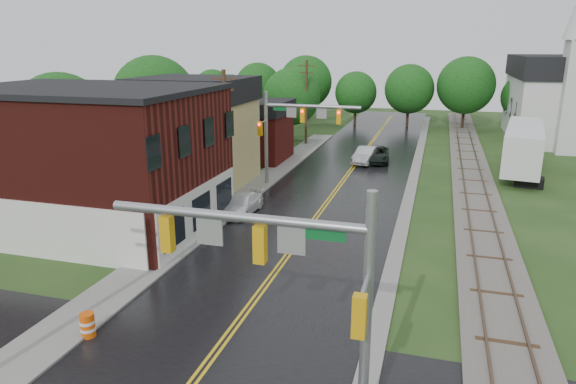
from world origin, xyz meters
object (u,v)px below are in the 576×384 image
at_px(tree_left_b, 156,100).
at_px(tree_left_c, 231,105).
at_px(pickup_white, 242,204).
at_px(traffic_signal_near, 287,266).
at_px(tree_left_e, 293,98).
at_px(brick_building, 89,158).
at_px(construction_barrel, 88,325).
at_px(church, 564,89).
at_px(suv_dark, 376,155).
at_px(semi_trailer, 523,146).
at_px(tree_left_a, 62,121).
at_px(utility_pole_c, 306,101).
at_px(traffic_signal_far, 293,122).
at_px(utility_pole_b, 226,134).
at_px(sedan_silver, 366,155).

height_order(tree_left_b, tree_left_c, tree_left_b).
bearing_deg(pickup_white, tree_left_b, 138.56).
height_order(traffic_signal_near, tree_left_e, tree_left_e).
height_order(brick_building, construction_barrel, brick_building).
bearing_deg(tree_left_e, church, 15.20).
distance_m(tree_left_b, tree_left_c, 9.03).
xyz_separation_m(traffic_signal_near, suv_dark, (-1.80, 35.38, -4.26)).
relative_size(pickup_white, semi_trailer, 0.33).
height_order(tree_left_a, construction_barrel, tree_left_a).
distance_m(brick_building, tree_left_a, 10.14).
xyz_separation_m(tree_left_b, tree_left_c, (4.00, 8.00, -1.21)).
bearing_deg(utility_pole_c, tree_left_a, -120.55).
xyz_separation_m(brick_building, tree_left_e, (3.64, 30.90, 0.66)).
bearing_deg(semi_trailer, suv_dark, 176.28).
xyz_separation_m(brick_building, suv_dark, (14.15, 22.38, -3.45)).
bearing_deg(tree_left_e, traffic_signal_far, -74.11).
distance_m(utility_pole_b, utility_pole_c, 22.00).
height_order(church, traffic_signal_far, church).
height_order(utility_pole_b, pickup_white, utility_pole_b).
xyz_separation_m(utility_pole_b, pickup_white, (2.00, -2.35, -4.10)).
xyz_separation_m(church, pickup_white, (-24.80, -34.08, -5.21)).
xyz_separation_m(tree_left_e, suv_dark, (10.52, -8.52, -4.11)).
xyz_separation_m(tree_left_c, construction_barrel, (8.85, -35.58, -4.03)).
xyz_separation_m(utility_pole_b, utility_pole_c, (0.00, 22.00, 0.00)).
distance_m(suv_dark, pickup_white, 18.87).
xyz_separation_m(traffic_signal_far, tree_left_e, (-5.38, 18.90, -0.16)).
distance_m(brick_building, traffic_signal_near, 20.60).
bearing_deg(church, suv_dark, -138.26).
bearing_deg(tree_left_b, construction_barrel, -65.02).
relative_size(tree_left_c, sedan_silver, 1.69).
height_order(utility_pole_c, suv_dark, utility_pole_c).
bearing_deg(utility_pole_b, sedan_silver, 62.45).
relative_size(traffic_signal_far, suv_dark, 1.45).
bearing_deg(tree_left_b, traffic_signal_near, -54.51).
bearing_deg(traffic_signal_far, tree_left_a, -162.70).
relative_size(tree_left_e, suv_dark, 1.61).
height_order(traffic_signal_far, semi_trailer, traffic_signal_far).
xyz_separation_m(church, tree_left_b, (-37.85, -21.84, -0.12)).
bearing_deg(tree_left_a, brick_building, -43.13).
xyz_separation_m(traffic_signal_near, utility_pole_b, (-10.27, 20.00, -0.25)).
relative_size(traffic_signal_far, tree_left_c, 0.96).
bearing_deg(tree_left_e, construction_barrel, -84.71).
bearing_deg(traffic_signal_near, pickup_white, 115.11).
height_order(utility_pole_b, tree_left_b, tree_left_b).
xyz_separation_m(suv_dark, sedan_silver, (-0.84, -0.76, 0.04)).
relative_size(traffic_signal_far, tree_left_b, 0.76).
height_order(tree_left_a, suv_dark, tree_left_a).
relative_size(traffic_signal_far, construction_barrel, 7.66).
bearing_deg(utility_pole_c, tree_left_c, -149.80).
distance_m(tree_left_e, semi_trailer, 24.84).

